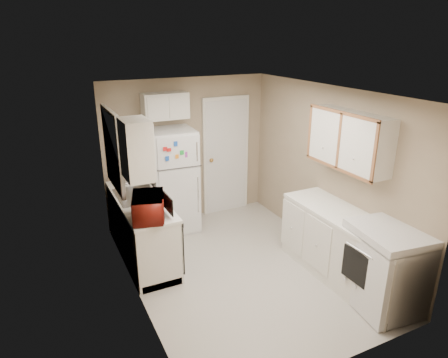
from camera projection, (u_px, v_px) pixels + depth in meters
name	position (u px, v px, depth m)	size (l,w,h in m)	color
floor	(240.00, 269.00, 5.49)	(3.80, 3.80, 0.00)	beige
ceiling	(243.00, 92.00, 4.67)	(3.80, 3.80, 0.00)	white
wall_left	(132.00, 207.00, 4.51)	(3.80, 3.80, 0.00)	gray
wall_right	(328.00, 172.00, 5.66)	(3.80, 3.80, 0.00)	gray
wall_back	(187.00, 151.00, 6.69)	(2.80, 2.80, 0.00)	gray
wall_front	(344.00, 258.00, 3.48)	(2.80, 2.80, 0.00)	gray
left_counter	(142.00, 228.00, 5.65)	(0.60, 1.80, 0.90)	silver
dishwasher	(175.00, 240.00, 5.24)	(0.03, 0.58, 0.72)	black
sink	(137.00, 198.00, 5.63)	(0.54, 0.74, 0.16)	gray
microwave	(149.00, 207.00, 4.87)	(0.30, 0.55, 0.37)	maroon
soap_bottle	(130.00, 178.00, 6.00)	(0.08, 0.08, 0.18)	white
window_blinds	(113.00, 150.00, 5.27)	(0.10, 0.98, 1.08)	silver
upper_cabinet_left	(136.00, 149.00, 4.55)	(0.30, 0.45, 0.70)	silver
refrigerator	(173.00, 181.00, 6.36)	(0.69, 0.67, 1.67)	silver
cabinet_over_fridge	(165.00, 106.00, 6.12)	(0.70, 0.30, 0.40)	silver
interior_door	(226.00, 156.00, 7.00)	(0.86, 0.06, 2.08)	silver
right_counter	(345.00, 249.00, 5.12)	(0.60, 2.00, 0.90)	silver
stove	(384.00, 268.00, 4.59)	(0.67, 0.83, 1.01)	silver
upper_cabinet_right	(349.00, 140.00, 4.97)	(0.30, 1.20, 0.70)	silver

